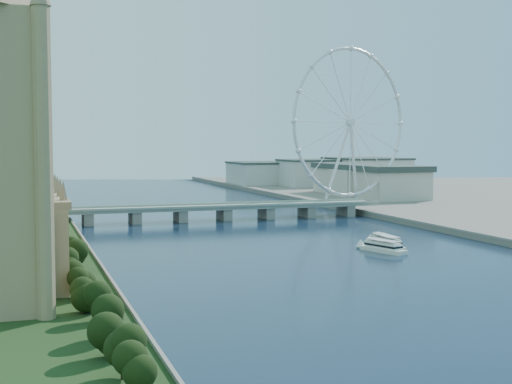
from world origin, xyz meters
name	(u,v)px	position (x,y,z in m)	size (l,w,h in m)	color
tree_row	(81,283)	(-113.00, 66.00, 8.36)	(7.85, 199.85, 18.58)	black
victoria_tower	(1,134)	(-135.00, 55.00, 54.49)	(28.16, 28.16, 112.00)	tan
parliament_range	(26,218)	(-128.00, 170.00, 18.48)	(24.00, 200.00, 70.00)	tan
big_ben	(22,117)	(-128.00, 278.00, 66.57)	(20.02, 20.02, 110.00)	tan
westminster_bridge	(224,210)	(0.00, 300.00, 6.63)	(220.00, 22.00, 9.50)	gray
london_eye	(350,123)	(119.98, 355.08, 67.52)	(113.60, 39.12, 124.30)	silver
county_hall	(368,199)	(175.00, 430.00, 0.00)	(54.00, 144.00, 35.00)	beige
city_skyline	(192,176)	(39.22, 560.08, 16.96)	(505.00, 280.00, 32.00)	beige
tour_boat_near	(383,252)	(33.46, 140.18, 0.00)	(7.16, 28.10, 6.19)	white
tour_boat_far	(386,248)	(40.29, 150.29, 0.00)	(8.08, 31.53, 6.98)	silver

